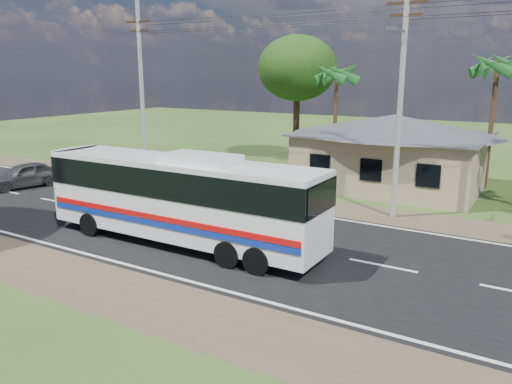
# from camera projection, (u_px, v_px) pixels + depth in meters

# --- Properties ---
(ground) EXTENTS (120.00, 120.00, 0.00)m
(ground) POSITION_uv_depth(u_px,v_px,m) (274.00, 245.00, 20.27)
(ground) COLOR #294819
(ground) RESTS_ON ground
(road) EXTENTS (120.00, 16.00, 0.03)m
(road) POSITION_uv_depth(u_px,v_px,m) (274.00, 244.00, 20.27)
(road) COLOR black
(road) RESTS_ON ground
(house) EXTENTS (12.40, 10.00, 5.00)m
(house) POSITION_uv_depth(u_px,v_px,m) (393.00, 144.00, 29.99)
(house) COLOR tan
(house) RESTS_ON ground
(utility_poles) EXTENTS (32.80, 2.22, 11.00)m
(utility_poles) POSITION_uv_depth(u_px,v_px,m) (393.00, 96.00, 23.00)
(utility_poles) COLOR #9E9E99
(utility_poles) RESTS_ON ground
(palm_mid) EXTENTS (2.80, 2.80, 8.20)m
(palm_mid) POSITION_uv_depth(u_px,v_px,m) (498.00, 66.00, 28.53)
(palm_mid) COLOR #47301E
(palm_mid) RESTS_ON ground
(palm_far) EXTENTS (2.80, 2.80, 7.70)m
(palm_far) POSITION_uv_depth(u_px,v_px,m) (337.00, 75.00, 34.06)
(palm_far) COLOR #47301E
(palm_far) RESTS_ON ground
(tree_behind_house) EXTENTS (6.00, 6.00, 9.61)m
(tree_behind_house) POSITION_uv_depth(u_px,v_px,m) (297.00, 69.00, 37.63)
(tree_behind_house) COLOR #47301E
(tree_behind_house) RESTS_ON ground
(coach_bus) EXTENTS (12.19, 2.70, 3.78)m
(coach_bus) POSITION_uv_depth(u_px,v_px,m) (181.00, 193.00, 19.84)
(coach_bus) COLOR silver
(coach_bus) RESTS_ON ground
(small_car) EXTENTS (2.92, 4.75, 1.51)m
(small_car) POSITION_uv_depth(u_px,v_px,m) (25.00, 175.00, 30.31)
(small_car) COLOR #2C2B2E
(small_car) RESTS_ON ground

